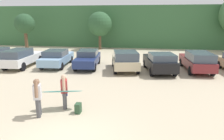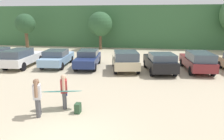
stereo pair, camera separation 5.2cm
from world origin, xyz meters
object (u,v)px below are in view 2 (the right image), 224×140
Objects in this scene: person_child at (65,93)px; backpack_dropped at (78,108)px; parked_car_black at (160,62)px; person_companion at (37,95)px; parked_car_sky_blue at (57,58)px; parked_car_maroon at (198,61)px; parked_car_white at (22,57)px; surfboard_teal at (62,91)px; person_adult at (64,89)px; parked_car_navy at (88,58)px; parked_car_champagne at (125,60)px.

backpack_dropped is at bearing 128.18° from person_child.
person_companion reaches higher than parked_car_black.
parked_car_maroon reaches higher than parked_car_sky_blue.
parked_car_maroon is (14.64, 0.87, 0.01)m from parked_car_white.
parked_car_maroon reaches higher than surfboard_teal.
person_child is 2.91× the size of backpack_dropped.
person_adult is 3.66× the size of backpack_dropped.
parked_car_navy is 1.04× the size of parked_car_black.
parked_car_champagne is 3.30× the size of person_child.
parked_car_white is 1.11× the size of parked_car_champagne.
person_companion reaches higher than parked_car_champagne.
parked_car_white is 2.90× the size of person_adult.
surfboard_teal is at bearing 137.85° from parked_car_black.
person_companion reaches higher than parked_car_navy.
parked_car_maroon is 11.57m from surfboard_teal.
parked_car_navy is 8.53m from person_child.
parked_car_maroon reaches higher than parked_car_black.
person_adult is at bearing 67.94° from person_child.
person_adult is at bearing -150.00° from person_companion.
person_child is at bearing -112.06° from person_adult.
person_companion is at bearing 176.37° from parked_car_navy.
parked_car_white is 10.61× the size of backpack_dropped.
parked_car_maroon is 2.91× the size of person_adult.
person_adult reaches higher than surfboard_teal.
parked_car_black is at bearing -143.87° from person_companion.
parked_car_champagne is at bearing 78.04° from parked_car_black.
backpack_dropped is (7.66, -7.95, -0.63)m from parked_car_white.
parked_car_navy is 8.57m from person_adult.
backpack_dropped is at bearing -173.42° from parked_car_navy.
person_adult reaches higher than parked_car_navy.
person_companion is at bearing 35.68° from surfboard_teal.
person_child is 1.33m from person_companion.
parked_car_sky_blue is 1.08× the size of parked_car_champagne.
parked_car_maroon is (5.68, 0.63, -0.00)m from parked_car_champagne.
backpack_dropped is at bearing 130.52° from person_adult.
person_companion is 1.84m from backpack_dropped.
parked_car_sky_blue is 2.77× the size of person_companion.
parked_car_champagne is 2.62× the size of person_adult.
person_companion reaches higher than parked_car_white.
parked_car_white is 10.19m from person_adult.
parked_car_black is at bearing -103.33° from parked_car_champagne.
parked_car_champagne is 8.18m from surfboard_teal.
parked_car_maroon is 2.84× the size of person_companion.
parked_car_maroon is at bearing -90.07° from parked_car_white.
parked_car_maroon reaches higher than parked_car_navy.
person_child is (-2.09, -7.72, -0.12)m from parked_car_champagne.
person_child is at bearing 153.40° from parked_car_champagne.
parked_car_navy reaches higher than backpack_dropped.
parked_car_champagne is at bearing 92.73° from parked_car_maroon.
backpack_dropped is (0.79, -0.47, -0.51)m from person_child.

